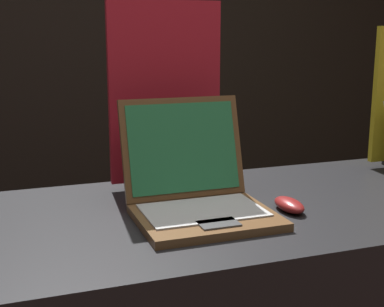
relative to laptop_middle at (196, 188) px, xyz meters
name	(u,v)px	position (x,y,z in m)	size (l,w,h in m)	color
wall_back	(81,20)	(0.00, 1.86, 0.45)	(8.00, 0.05, 2.80)	black
laptop_middle	(196,188)	(0.00, 0.00, 0.00)	(0.33, 0.35, 0.28)	brown
mouse_middle	(289,205)	(0.23, -0.06, -0.05)	(0.06, 0.12, 0.03)	maroon
promo_stand_middle	(165,100)	(0.00, 0.26, 0.19)	(0.33, 0.07, 0.53)	black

